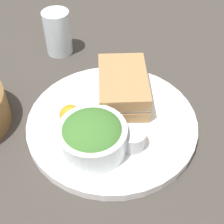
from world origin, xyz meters
name	(u,v)px	position (x,y,z in m)	size (l,w,h in m)	color
ground_plane	(112,125)	(0.00, 0.00, 0.00)	(4.00, 4.00, 0.00)	#3D3833
plate	(112,122)	(0.00, 0.00, 0.01)	(0.33, 0.33, 0.02)	white
sandwich	(123,87)	(0.06, -0.03, 0.05)	(0.16, 0.11, 0.06)	#A37A4C
salad_bowl	(92,136)	(-0.06, 0.04, 0.05)	(0.12, 0.12, 0.06)	white
dressing_cup	(133,139)	(-0.07, -0.03, 0.04)	(0.05, 0.05, 0.03)	#B7B7BC
orange_wedge	(70,114)	(0.00, 0.08, 0.04)	(0.04, 0.04, 0.04)	orange
drink_glass	(58,33)	(0.27, 0.10, 0.05)	(0.06, 0.06, 0.11)	silver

